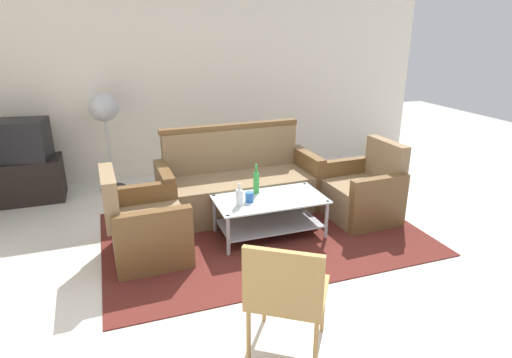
{
  "coord_description": "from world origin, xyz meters",
  "views": [
    {
      "loc": [
        -1.5,
        -3.0,
        2.04
      ],
      "look_at": [
        -0.22,
        0.64,
        0.65
      ],
      "focal_mm": 30.05,
      "sensor_mm": 36.0,
      "label": 1
    }
  ],
  "objects": [
    {
      "name": "couch",
      "position": [
        -0.16,
        1.39,
        0.32
      ],
      "size": [
        1.82,
        0.78,
        0.96
      ],
      "rotation": [
        0.0,
        0.0,
        3.16
      ],
      "color": "#7F6647",
      "rests_on": "rug"
    },
    {
      "name": "ground_plane",
      "position": [
        0.0,
        0.0,
        0.0
      ],
      "size": [
        14.0,
        14.0,
        0.0
      ],
      "primitive_type": "plane",
      "color": "beige"
    },
    {
      "name": "tv_stand",
      "position": [
        -2.5,
        2.55,
        0.26
      ],
      "size": [
        0.8,
        0.5,
        0.52
      ],
      "primitive_type": "cube",
      "color": "black",
      "rests_on": "ground"
    },
    {
      "name": "rug",
      "position": [
        -0.11,
        0.74,
        0.01
      ],
      "size": [
        3.18,
        2.09,
        0.01
      ],
      "primitive_type": "cube",
      "color": "#511E19",
      "rests_on": "ground"
    },
    {
      "name": "bottle_green",
      "position": [
        -0.14,
        0.86,
        0.53
      ],
      "size": [
        0.06,
        0.06,
        0.31
      ],
      "color": "#2D8C38",
      "rests_on": "coffee_table"
    },
    {
      "name": "bottle_clear",
      "position": [
        -0.4,
        0.61,
        0.49
      ],
      "size": [
        0.07,
        0.07,
        0.22
      ],
      "color": "silver",
      "rests_on": "coffee_table"
    },
    {
      "name": "armchair_right",
      "position": [
        1.07,
        0.75,
        0.29
      ],
      "size": [
        0.72,
        0.78,
        0.85
      ],
      "rotation": [
        0.0,
        0.0,
        1.6
      ],
      "color": "#7F6647",
      "rests_on": "rug"
    },
    {
      "name": "pedestal_fan",
      "position": [
        -1.52,
        2.6,
        1.01
      ],
      "size": [
        0.36,
        0.36,
        1.27
      ],
      "color": "#2D2D33",
      "rests_on": "ground"
    },
    {
      "name": "wall_back",
      "position": [
        0.0,
        3.06,
        1.4
      ],
      "size": [
        6.52,
        0.12,
        2.8
      ],
      "color": "silver",
      "rests_on": "ground"
    },
    {
      "name": "armchair_left",
      "position": [
        -1.28,
        0.67,
        0.29
      ],
      "size": [
        0.72,
        0.78,
        0.85
      ],
      "rotation": [
        0.0,
        0.0,
        -1.54
      ],
      "color": "#7F6647",
      "rests_on": "rug"
    },
    {
      "name": "cup",
      "position": [
        -0.28,
        0.67,
        0.46
      ],
      "size": [
        0.08,
        0.08,
        0.1
      ],
      "primitive_type": "cylinder",
      "color": "#2659A5",
      "rests_on": "coffee_table"
    },
    {
      "name": "television",
      "position": [
        -2.49,
        2.55,
        0.76
      ],
      "size": [
        0.66,
        0.53,
        0.48
      ],
      "rotation": [
        0.0,
        0.0,
        2.99
      ],
      "color": "black",
      "rests_on": "tv_stand"
    },
    {
      "name": "coffee_table",
      "position": [
        -0.06,
        0.69,
        0.27
      ],
      "size": [
        1.1,
        0.6,
        0.4
      ],
      "color": "silver",
      "rests_on": "rug"
    },
    {
      "name": "wicker_chair",
      "position": [
        -0.58,
        -0.94,
        0.49
      ],
      "size": [
        0.67,
        0.67,
        0.84
      ],
      "rotation": [
        0.0,
        0.0,
        -0.59
      ],
      "color": "#AD844C",
      "rests_on": "ground"
    }
  ]
}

